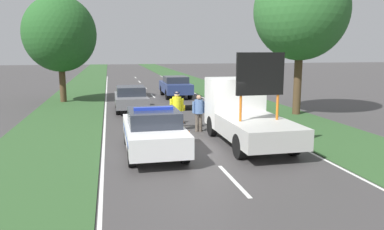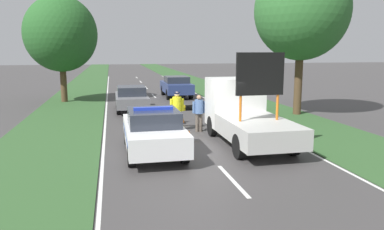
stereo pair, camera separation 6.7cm
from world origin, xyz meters
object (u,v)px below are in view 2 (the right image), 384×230
(work_truck, at_px, (245,113))
(road_barrier, at_px, (185,109))
(pedestrian_civilian, at_px, (199,110))
(traffic_cone_near_police, at_px, (180,116))
(traffic_cone_centre_front, at_px, (189,136))
(roadside_tree_near_left, at_px, (302,11))
(queued_car_hatch_blue, at_px, (176,86))
(roadside_tree_near_right, at_px, (61,34))
(queued_car_suv_grey, at_px, (131,98))
(police_officer, at_px, (177,108))
(police_car, at_px, (153,131))

(work_truck, relative_size, road_barrier, 1.59)
(pedestrian_civilian, relative_size, traffic_cone_near_police, 2.25)
(traffic_cone_centre_front, relative_size, roadside_tree_near_left, 0.06)
(queued_car_hatch_blue, height_order, roadside_tree_near_left, roadside_tree_near_left)
(roadside_tree_near_right, bearing_deg, queued_car_suv_grey, -47.10)
(traffic_cone_centre_front, bearing_deg, queued_car_suv_grey, 102.23)
(pedestrian_civilian, height_order, traffic_cone_near_police, pedestrian_civilian)
(work_truck, bearing_deg, queued_car_hatch_blue, -91.00)
(work_truck, distance_m, road_barrier, 3.54)
(police_officer, relative_size, traffic_cone_centre_front, 3.58)
(police_officer, xyz_separation_m, queued_car_suv_grey, (-1.68, 6.11, -0.29))
(traffic_cone_centre_front, xyz_separation_m, roadside_tree_near_left, (7.18, 4.90, 5.39))
(road_barrier, height_order, pedestrian_civilian, pedestrian_civilian)
(work_truck, bearing_deg, road_barrier, -61.82)
(pedestrian_civilian, bearing_deg, police_car, -131.17)
(roadside_tree_near_right, bearing_deg, queued_car_hatch_blue, 7.75)
(road_barrier, xyz_separation_m, pedestrian_civilian, (0.45, -0.88, 0.07))
(police_car, bearing_deg, queued_car_suv_grey, 89.12)
(police_officer, distance_m, traffic_cone_near_police, 1.93)
(work_truck, bearing_deg, police_officer, -50.43)
(traffic_cone_near_police, relative_size, traffic_cone_centre_front, 1.49)
(police_car, relative_size, roadside_tree_near_right, 0.65)
(pedestrian_civilian, bearing_deg, roadside_tree_near_left, 22.44)
(police_officer, bearing_deg, roadside_tree_near_right, -56.16)
(police_car, distance_m, traffic_cone_near_police, 5.54)
(road_barrier, distance_m, roadside_tree_near_right, 12.72)
(roadside_tree_near_left, bearing_deg, police_officer, -159.25)
(police_car, relative_size, traffic_cone_centre_front, 9.48)
(road_barrier, bearing_deg, queued_car_hatch_blue, 79.72)
(traffic_cone_near_police, bearing_deg, roadside_tree_near_left, 8.35)
(traffic_cone_near_police, bearing_deg, roadside_tree_near_right, 125.65)
(road_barrier, bearing_deg, roadside_tree_near_left, 15.68)
(traffic_cone_centre_front, bearing_deg, queued_car_hatch_blue, 82.23)
(queued_car_hatch_blue, relative_size, roadside_tree_near_right, 0.62)
(work_truck, distance_m, pedestrian_civilian, 2.55)
(work_truck, relative_size, roadside_tree_near_left, 0.65)
(police_car, height_order, roadside_tree_near_right, roadside_tree_near_right)
(work_truck, height_order, roadside_tree_near_left, roadside_tree_near_left)
(work_truck, height_order, roadside_tree_near_right, roadside_tree_near_right)
(roadside_tree_near_left, bearing_deg, road_barrier, -161.79)
(traffic_cone_near_police, bearing_deg, work_truck, -67.33)
(work_truck, relative_size, queued_car_hatch_blue, 1.20)
(pedestrian_civilian, distance_m, traffic_cone_centre_front, 2.08)
(police_car, xyz_separation_m, work_truck, (3.68, 0.90, 0.33))
(roadside_tree_near_right, bearing_deg, road_barrier, -57.65)
(road_barrier, bearing_deg, work_truck, -62.47)
(police_officer, relative_size, traffic_cone_near_police, 2.41)
(traffic_cone_centre_front, bearing_deg, pedestrian_civilian, 65.37)
(road_barrier, relative_size, queued_car_hatch_blue, 0.76)
(queued_car_suv_grey, distance_m, roadside_tree_near_left, 10.74)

